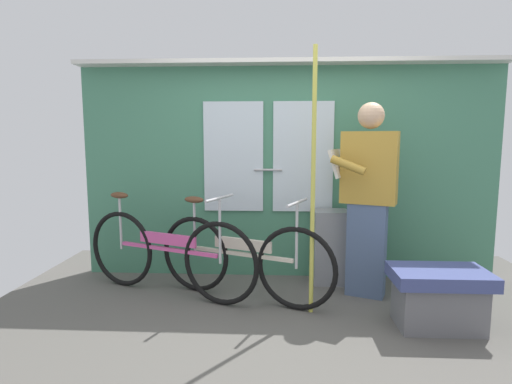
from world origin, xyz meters
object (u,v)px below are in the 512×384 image
bicycle_leaning_behind (167,253)px  bench_seat_corner (439,297)px  passenger_reading_newspaper (367,196)px  handrail_pole (313,184)px  trash_bin_by_wall (330,247)px  bicycle_near_door (242,258)px

bicycle_leaning_behind → bench_seat_corner: 2.28m
passenger_reading_newspaper → handrail_pole: handrail_pole is taller
trash_bin_by_wall → handrail_pole: bearing=-108.5°
bicycle_leaning_behind → handrail_pole: size_ratio=0.80×
handrail_pole → bench_seat_corner: handrail_pole is taller
bicycle_near_door → bench_seat_corner: size_ratio=2.27×
bicycle_leaning_behind → bench_seat_corner: size_ratio=2.44×
bicycle_near_door → handrail_pole: size_ratio=0.75×
bench_seat_corner → handrail_pole: bearing=165.9°
passenger_reading_newspaper → handrail_pole: (-0.52, -0.40, 0.15)m
bicycle_near_door → trash_bin_by_wall: (0.83, 0.48, -0.01)m
passenger_reading_newspaper → bicycle_near_door: bearing=30.8°
passenger_reading_newspaper → trash_bin_by_wall: passenger_reading_newspaper is taller
trash_bin_by_wall → handrail_pole: 1.03m
bicycle_near_door → bicycle_leaning_behind: bearing=-164.7°
handrail_pole → bench_seat_corner: (0.93, -0.23, -0.82)m
passenger_reading_newspaper → bench_seat_corner: (0.41, -0.64, -0.68)m
trash_bin_by_wall → handrail_pole: handrail_pole is taller
passenger_reading_newspaper → trash_bin_by_wall: 0.69m
passenger_reading_newspaper → trash_bin_by_wall: size_ratio=2.39×
bench_seat_corner → bicycle_near_door: bearing=162.9°
handrail_pole → bench_seat_corner: bearing=-14.1°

